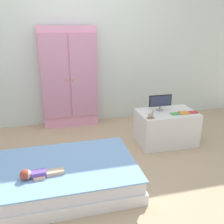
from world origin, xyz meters
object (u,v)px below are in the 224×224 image
(bed, at_px, (49,178))
(book_green, at_px, (175,114))
(wardrobe, at_px, (69,78))
(rocking_horse_toy, at_px, (151,115))
(tv_monitor, at_px, (160,101))
(book_orange, at_px, (184,113))
(book_red, at_px, (193,112))
(tv_stand, at_px, (166,127))
(doll, at_px, (34,174))

(bed, bearing_deg, book_green, 18.84)
(wardrobe, relative_size, rocking_horse_toy, 13.97)
(tv_monitor, height_order, rocking_horse_toy, tv_monitor)
(rocking_horse_toy, height_order, book_orange, rocking_horse_toy)
(wardrobe, distance_m, book_red, 1.90)
(tv_monitor, bearing_deg, tv_stand, -50.27)
(doll, bearing_deg, book_orange, 20.87)
(book_green, distance_m, book_orange, 0.13)
(book_green, height_order, book_red, book_red)
(book_green, relative_size, book_orange, 0.90)
(rocking_horse_toy, relative_size, book_orange, 0.88)
(rocking_horse_toy, bearing_deg, book_green, 9.72)
(doll, relative_size, tv_monitor, 1.22)
(wardrobe, bearing_deg, tv_stand, -38.92)
(tv_stand, height_order, book_orange, book_orange)
(tv_monitor, bearing_deg, book_green, -56.85)
(doll, relative_size, wardrobe, 0.25)
(tv_monitor, bearing_deg, book_orange, -37.84)
(rocking_horse_toy, relative_size, book_red, 1.01)
(bed, distance_m, rocking_horse_toy, 1.42)
(wardrobe, xyz_separation_m, tv_stand, (1.21, -0.97, -0.55))
(bed, distance_m, tv_stand, 1.72)
(tv_stand, distance_m, book_green, 0.26)
(rocking_horse_toy, relative_size, book_green, 0.98)
(book_green, distance_m, book_red, 0.26)
(wardrobe, bearing_deg, doll, -105.46)
(tv_stand, bearing_deg, rocking_horse_toy, -150.26)
(doll, distance_m, wardrobe, 1.94)
(tv_stand, height_order, tv_monitor, tv_monitor)
(book_orange, bearing_deg, tv_stand, 148.52)
(doll, bearing_deg, rocking_horse_toy, 25.16)
(doll, xyz_separation_m, wardrobe, (0.50, 1.80, 0.49))
(bed, relative_size, book_orange, 13.87)
(wardrobe, height_order, tv_monitor, wardrobe)
(wardrobe, bearing_deg, tv_monitor, -38.05)
(doll, bearing_deg, tv_stand, 26.01)
(bed, distance_m, wardrobe, 1.81)
(wardrobe, height_order, book_green, wardrobe)
(tv_stand, relative_size, tv_monitor, 2.42)
(rocking_horse_toy, distance_m, book_red, 0.63)
(doll, distance_m, tv_monitor, 1.90)
(tv_monitor, relative_size, book_red, 2.90)
(rocking_horse_toy, bearing_deg, tv_stand, 29.74)
(tv_stand, distance_m, tv_monitor, 0.37)
(tv_monitor, relative_size, book_orange, 2.55)
(tv_stand, xyz_separation_m, rocking_horse_toy, (-0.31, -0.17, 0.28))
(tv_stand, bearing_deg, doll, -153.99)
(tv_stand, height_order, book_green, book_green)
(book_red, bearing_deg, rocking_horse_toy, -174.32)
(tv_monitor, xyz_separation_m, rocking_horse_toy, (-0.23, -0.26, -0.08))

